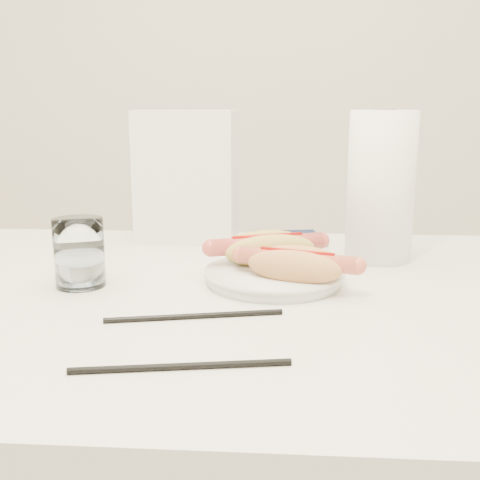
# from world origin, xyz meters

# --- Properties ---
(table) EXTENTS (1.20, 0.80, 0.75)m
(table) POSITION_xyz_m (0.00, 0.00, 0.69)
(table) COLOR silver
(table) RESTS_ON ground
(plate) EXTENTS (0.27, 0.27, 0.02)m
(plate) POSITION_xyz_m (0.12, 0.05, 0.76)
(plate) COLOR white
(plate) RESTS_ON table
(hotdog_left) EXTENTS (0.18, 0.12, 0.05)m
(hotdog_left) POSITION_xyz_m (0.11, 0.10, 0.79)
(hotdog_left) COLOR tan
(hotdog_left) RESTS_ON plate
(hotdog_right) EXTENTS (0.17, 0.11, 0.05)m
(hotdog_right) POSITION_xyz_m (0.16, 0.01, 0.79)
(hotdog_right) COLOR tan
(hotdog_right) RESTS_ON plate
(water_glass) EXTENTS (0.07, 0.07, 0.10)m
(water_glass) POSITION_xyz_m (-0.16, 0.01, 0.80)
(water_glass) COLOR silver
(water_glass) RESTS_ON table
(chopstick_near) EXTENTS (0.22, 0.05, 0.01)m
(chopstick_near) POSITION_xyz_m (0.03, -0.11, 0.75)
(chopstick_near) COLOR black
(chopstick_near) RESTS_ON table
(chopstick_far) EXTENTS (0.22, 0.04, 0.01)m
(chopstick_far) POSITION_xyz_m (0.03, -0.26, 0.75)
(chopstick_far) COLOR black
(chopstick_far) RESTS_ON table
(napkin_box) EXTENTS (0.19, 0.12, 0.25)m
(napkin_box) POSITION_xyz_m (-0.05, 0.32, 0.88)
(napkin_box) COLOR white
(napkin_box) RESTS_ON table
(navy_napkin) EXTENTS (0.15, 0.15, 0.01)m
(navy_napkin) POSITION_xyz_m (0.15, 0.33, 0.75)
(navy_napkin) COLOR #121F3B
(navy_napkin) RESTS_ON table
(paper_towel_roll) EXTENTS (0.13, 0.13, 0.25)m
(paper_towel_roll) POSITION_xyz_m (0.30, 0.20, 0.88)
(paper_towel_roll) COLOR white
(paper_towel_roll) RESTS_ON table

